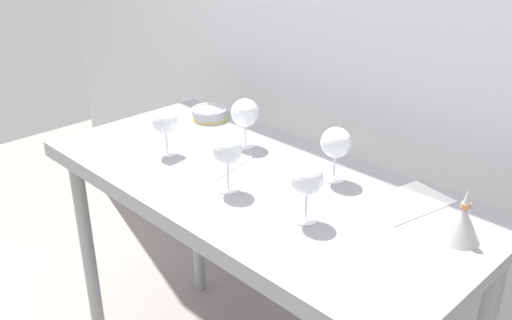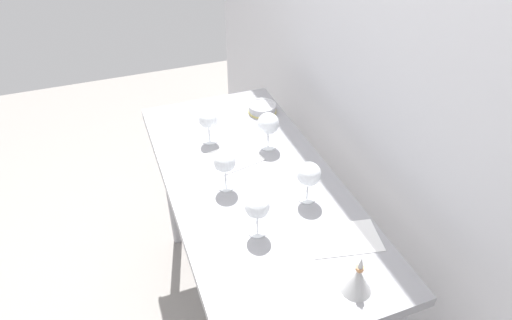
# 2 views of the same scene
# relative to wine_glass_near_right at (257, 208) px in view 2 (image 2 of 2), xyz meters

# --- Properties ---
(ground_plane) EXTENTS (6.00, 6.00, 0.00)m
(ground_plane) POSITION_rel_wine_glass_near_right_xyz_m (-0.26, 0.09, -1.01)
(ground_plane) COLOR gray
(back_wall) EXTENTS (3.80, 0.04, 2.60)m
(back_wall) POSITION_rel_wine_glass_near_right_xyz_m (-0.26, 0.58, 0.29)
(back_wall) COLOR silver
(back_wall) RESTS_ON ground_plane
(steel_counter) EXTENTS (1.40, 0.65, 0.90)m
(steel_counter) POSITION_rel_wine_glass_near_right_xyz_m (-0.26, 0.08, -0.22)
(steel_counter) COLOR gray
(steel_counter) RESTS_ON ground_plane
(wine_glass_near_right) EXTENTS (0.08, 0.08, 0.16)m
(wine_glass_near_right) POSITION_rel_wine_glass_near_right_xyz_m (0.00, 0.00, 0.00)
(wine_glass_near_right) COLOR white
(wine_glass_near_right) RESTS_ON steel_counter
(wine_glass_far_left) EXTENTS (0.09, 0.09, 0.16)m
(wine_glass_far_left) POSITION_rel_wine_glass_near_right_xyz_m (-0.46, 0.22, -0.00)
(wine_glass_far_left) COLOR white
(wine_glass_far_left) RESTS_ON steel_counter
(wine_glass_near_left) EXTENTS (0.08, 0.08, 0.15)m
(wine_glass_near_left) POSITION_rel_wine_glass_near_right_xyz_m (-0.59, -0.00, -0.01)
(wine_glass_near_left) COLOR white
(wine_glass_near_left) RESTS_ON steel_counter
(wine_glass_far_right) EXTENTS (0.09, 0.09, 0.16)m
(wine_glass_far_right) POSITION_rel_wine_glass_near_right_xyz_m (-0.09, 0.23, 0.00)
(wine_glass_far_right) COLOR white
(wine_glass_far_right) RESTS_ON steel_counter
(wine_glass_near_center) EXTENTS (0.09, 0.09, 0.17)m
(wine_glass_near_center) POSITION_rel_wine_glass_near_right_xyz_m (-0.27, -0.03, 0.01)
(wine_glass_near_center) COLOR white
(wine_glass_near_center) RESTS_ON steel_counter
(tasting_sheet_upper) EXTENTS (0.21, 0.23, 0.00)m
(tasting_sheet_upper) POSITION_rel_wine_glass_near_right_xyz_m (-0.43, 0.06, -0.11)
(tasting_sheet_upper) COLOR white
(tasting_sheet_upper) RESTS_ON steel_counter
(tasting_sheet_lower) EXTENTS (0.19, 0.27, 0.00)m
(tasting_sheet_lower) POSITION_rel_wine_glass_near_right_xyz_m (0.13, 0.26, -0.11)
(tasting_sheet_lower) COLOR white
(tasting_sheet_lower) RESTS_ON steel_counter
(tasting_bowl) EXTENTS (0.14, 0.14, 0.04)m
(tasting_bowl) POSITION_rel_wine_glass_near_right_xyz_m (-0.74, 0.30, -0.09)
(tasting_bowl) COLOR #DBCC66
(tasting_bowl) RESTS_ON steel_counter
(decanter_funnel) EXTENTS (0.09, 0.09, 0.14)m
(decanter_funnel) POSITION_rel_wine_glass_near_right_xyz_m (0.32, 0.19, -0.07)
(decanter_funnel) COLOR #B5B5B5
(decanter_funnel) RESTS_ON steel_counter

